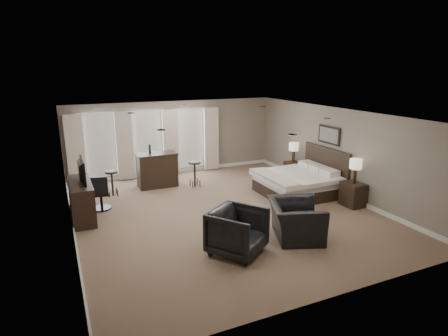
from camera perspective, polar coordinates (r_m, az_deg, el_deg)
name	(u,v)px	position (r m, az deg, el deg)	size (l,w,h in m)	color
room	(223,165)	(9.66, -0.10, 0.45)	(7.60, 8.60, 2.64)	#755D4A
window_bay	(148,143)	(13.19, -11.52, 3.71)	(5.25, 0.20, 2.30)	silver
bed	(296,173)	(11.41, 10.97, -0.75)	(2.14, 2.04, 1.36)	silver
nightstand_near	(353,195)	(11.00, 19.05, -3.84)	(0.50, 0.61, 0.66)	black
nightstand_far	(293,170)	(13.15, 10.43, -0.35)	(0.44, 0.54, 0.59)	black
lamp_near	(355,171)	(10.81, 19.36, -0.47)	(0.33, 0.33, 0.68)	beige
lamp_far	(294,152)	(12.99, 10.56, 2.35)	(0.33, 0.33, 0.68)	beige
wall_art	(329,135)	(11.85, 15.68, 4.86)	(0.04, 0.96, 0.56)	slate
dresser	(81,200)	(10.18, -20.90, -4.62)	(0.54, 1.66, 0.97)	black
tv	(79,180)	(10.02, -21.19, -1.66)	(1.02, 0.59, 0.13)	black
armchair_near	(296,214)	(8.61, 10.87, -6.93)	(1.28, 0.83, 1.12)	black
armchair_far	(238,229)	(7.80, 2.08, -9.34)	(1.02, 0.95, 1.05)	black
bar_counter	(157,170)	(12.21, -10.15, -0.27)	(1.27, 0.66, 1.11)	black
bar_stool_left	(112,183)	(11.67, -16.66, -2.25)	(0.37, 0.37, 0.78)	black
bar_stool_right	(195,174)	(12.08, -4.47, -0.91)	(0.40, 0.40, 0.83)	black
desk_chair	(101,192)	(10.64, -18.28, -3.51)	(0.50, 0.50, 0.98)	black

